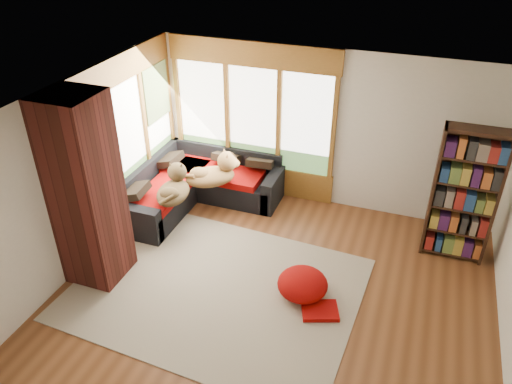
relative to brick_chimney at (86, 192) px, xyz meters
The scene contains 16 objects.
floor 2.75m from the brick_chimney, ahead, with size 5.50×5.50×0.00m, color brown.
ceiling 2.75m from the brick_chimney, ahead, with size 5.50×5.50×0.00m, color white.
wall_back 3.73m from the brick_chimney, 49.90° to the left, with size 5.50×0.04×2.60m, color silver.
wall_front 3.22m from the brick_chimney, 41.86° to the right, with size 5.50×0.04×2.60m, color silver.
wall_left 0.49m from the brick_chimney, 135.00° to the left, with size 0.04×5.00×2.60m, color silver.
windows_back 3.07m from the brick_chimney, 66.95° to the left, with size 2.82×0.10×1.90m.
windows_left 1.58m from the brick_chimney, 101.66° to the left, with size 0.10×2.62×1.90m.
roller_blind 2.44m from the brick_chimney, 96.95° to the left, with size 0.03×0.72×0.90m, color #708B51.
brick_chimney is the anchor object (origin of this frame).
sectional_sofa 2.32m from the brick_chimney, 77.71° to the left, with size 2.20×2.20×0.80m.
area_rug 2.10m from the brick_chimney, ahead, with size 3.66×2.80×0.01m, color beige.
bookshelf 4.99m from the brick_chimney, 24.33° to the left, with size 0.85×0.28×1.98m.
pouf 3.00m from the brick_chimney, 10.21° to the left, with size 0.66×0.66×0.36m, color #9D0A06.
dog_tan 2.21m from the brick_chimney, 66.28° to the left, with size 0.94×0.89×0.46m.
dog_brindle 1.55m from the brick_chimney, 71.44° to the left, with size 0.60×0.84×0.42m.
throw_pillows 2.24m from the brick_chimney, 75.74° to the left, with size 1.98×1.68×0.45m.
Camera 1 is at (1.43, -4.67, 4.56)m, focal length 35.00 mm.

